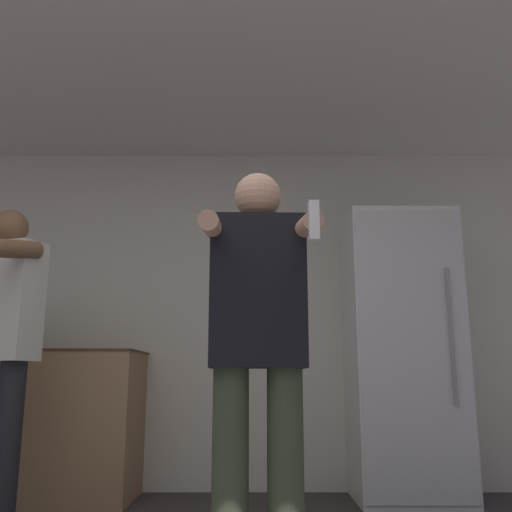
{
  "coord_description": "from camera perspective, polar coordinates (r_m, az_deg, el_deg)",
  "views": [
    {
      "loc": [
        0.5,
        -1.47,
        0.78
      ],
      "look_at": [
        0.51,
        0.85,
        1.29
      ],
      "focal_mm": 40.0,
      "sensor_mm": 36.0,
      "label": 1
    }
  ],
  "objects": [
    {
      "name": "wall_back",
      "position": [
        4.4,
        -6.73,
        -5.78
      ],
      "size": [
        7.0,
        0.06,
        2.55
      ],
      "color": "beige",
      "rests_on": "ground_plane"
    },
    {
      "name": "ceiling_slab",
      "position": [
        3.44,
        -9.0,
        19.29
      ],
      "size": [
        7.0,
        3.36,
        0.05
      ],
      "color": "silver",
      "rests_on": "wall_back"
    },
    {
      "name": "refrigerator",
      "position": [
        4.13,
        14.25,
        -9.35
      ],
      "size": [
        0.73,
        0.67,
        1.93
      ],
      "color": "white",
      "rests_on": "ground_plane"
    },
    {
      "name": "counter",
      "position": [
        4.33,
        -23.2,
        -15.21
      ],
      "size": [
        1.68,
        0.66,
        0.98
      ],
      "color": "#997551",
      "rests_on": "ground_plane"
    },
    {
      "name": "bottle_clear_vodka",
      "position": [
        4.21,
        -21.42,
        -6.95
      ],
      "size": [
        0.07,
        0.07,
        0.32
      ],
      "color": "#194723",
      "rests_on": "counter"
    },
    {
      "name": "bottle_short_whiskey",
      "position": [
        4.29,
        -23.97,
        -6.72
      ],
      "size": [
        0.09,
        0.09,
        0.37
      ],
      "color": "black",
      "rests_on": "counter"
    },
    {
      "name": "person_woman_foreground",
      "position": [
        2.31,
        0.02,
        -8.76
      ],
      "size": [
        0.45,
        0.53,
        1.65
      ],
      "color": "#38422D",
      "rests_on": "ground_plane"
    }
  ]
}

